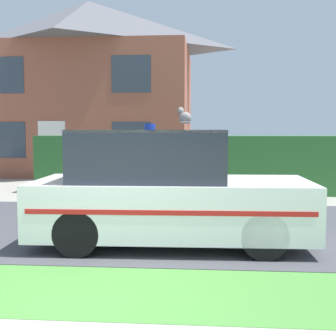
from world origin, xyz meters
TOP-DOWN VIEW (x-y plane):
  - ground_plane at (0.00, 0.00)m, footprint 80.00×80.00m
  - road_strip at (0.00, 3.88)m, footprint 28.00×5.23m
  - lawn_verge at (0.00, 0.40)m, footprint 28.00×1.72m
  - garden_hedge at (0.77, 8.50)m, footprint 8.65×0.88m
  - police_car at (0.66, 2.55)m, footprint 4.30×1.94m
  - cat at (0.95, 2.61)m, footprint 0.25×0.29m
  - house_left at (-3.65, 14.85)m, footprint 8.75×6.48m

SIDE VIEW (x-z plane):
  - ground_plane at x=0.00m, z-range 0.00..0.00m
  - lawn_verge at x=0.00m, z-range 0.00..0.01m
  - road_strip at x=0.00m, z-range 0.00..0.01m
  - garden_hedge at x=0.77m, z-range 0.00..1.63m
  - police_car at x=0.66m, z-range -0.09..1.81m
  - cat at x=0.95m, z-range 1.88..2.15m
  - house_left at x=-3.65m, z-range 0.07..7.18m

